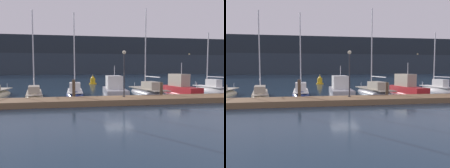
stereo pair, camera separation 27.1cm
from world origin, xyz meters
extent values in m
plane|color=#1E3347|center=(0.00, 0.00, 0.00)|extent=(400.00, 400.00, 0.00)
cube|color=brown|center=(0.00, -1.67, 0.23)|extent=(33.30, 2.80, 0.45)
cylinder|color=#4C3D2D|center=(-4.06, -0.02, 0.96)|extent=(0.28, 0.28, 1.92)
cylinder|color=#4C3D2D|center=(4.06, -0.02, 0.79)|extent=(0.28, 0.28, 1.59)
cylinder|color=silver|center=(-11.73, 7.66, 0.89)|extent=(0.04, 0.04, 0.50)
ellipsoid|color=beige|center=(-8.01, 3.48, 0.00)|extent=(2.87, 7.46, 1.40)
cube|color=#A39984|center=(-8.01, 3.48, 0.48)|extent=(2.41, 6.27, 0.08)
cube|color=#A39984|center=(-7.86, 2.62, 0.86)|extent=(1.38, 2.47, 0.67)
cylinder|color=silver|center=(-8.10, 4.06, 4.62)|extent=(0.12, 0.12, 8.28)
cylinder|color=silver|center=(-7.88, 2.75, 1.84)|extent=(0.53, 2.63, 0.09)
cylinder|color=silver|center=(-8.57, 6.78, 0.73)|extent=(0.04, 0.04, 0.50)
ellipsoid|color=navy|center=(-3.96, 4.29, 0.00)|extent=(1.87, 6.30, 1.44)
cube|color=silver|center=(-3.96, 4.29, 0.49)|extent=(1.57, 5.29, 0.08)
cube|color=silver|center=(-3.96, 3.53, 0.97)|extent=(1.11, 2.02, 0.89)
cylinder|color=silver|center=(-3.97, 4.79, 4.67)|extent=(0.12, 0.12, 8.37)
cylinder|color=silver|center=(-3.96, 3.40, 1.53)|extent=(0.12, 2.79, 0.09)
cylinder|color=silver|center=(-3.99, 7.18, 0.74)|extent=(0.04, 0.04, 0.50)
ellipsoid|color=gray|center=(0.28, 3.69, 0.00)|extent=(2.67, 6.67, 1.14)
cube|color=gray|center=(0.28, 3.69, 0.36)|extent=(2.45, 6.01, 0.72)
cube|color=silver|center=(0.31, 4.35, 1.39)|extent=(1.73, 2.97, 1.35)
cube|color=black|center=(0.38, 5.66, 1.60)|extent=(1.41, 0.33, 0.60)
cylinder|color=silver|center=(0.29, 3.82, 2.61)|extent=(0.07, 0.07, 1.08)
cylinder|color=silver|center=(0.14, 0.94, 1.02)|extent=(0.04, 0.04, 0.60)
ellipsoid|color=gray|center=(4.23, 4.37, 0.00)|extent=(3.39, 7.97, 1.40)
cube|color=#A39984|center=(4.23, 4.37, 0.57)|extent=(2.85, 6.70, 0.08)
cube|color=#A39984|center=(4.38, 3.46, 1.01)|extent=(1.71, 2.65, 0.81)
cylinder|color=silver|center=(4.14, 4.98, 5.13)|extent=(0.12, 0.12, 9.12)
cylinder|color=silver|center=(4.39, 3.37, 1.96)|extent=(0.58, 3.25, 0.09)
cylinder|color=silver|center=(3.70, 7.88, 0.82)|extent=(0.04, 0.04, 0.50)
ellipsoid|color=red|center=(7.88, 3.33, 0.00)|extent=(2.65, 5.92, 1.00)
cube|color=red|center=(7.88, 3.33, 0.43)|extent=(2.42, 5.33, 0.87)
cube|color=#A39984|center=(7.79, 3.89, 1.56)|extent=(1.58, 2.67, 1.38)
cube|color=black|center=(7.61, 5.02, 1.76)|extent=(1.09, 0.43, 0.62)
cylinder|color=silver|center=(7.86, 3.44, 2.89)|extent=(0.07, 0.07, 1.28)
cylinder|color=silver|center=(8.26, 0.96, 1.17)|extent=(0.04, 0.04, 0.60)
ellipsoid|color=white|center=(12.42, 4.98, 0.00)|extent=(2.55, 5.53, 1.61)
cube|color=silver|center=(12.42, 4.98, 0.66)|extent=(2.14, 4.64, 0.08)
cube|color=silver|center=(12.54, 4.36, 1.14)|extent=(1.25, 1.85, 0.89)
cylinder|color=silver|center=(12.34, 5.40, 3.97)|extent=(0.12, 0.12, 6.62)
cylinder|color=silver|center=(12.58, 4.16, 1.86)|extent=(0.57, 2.50, 0.09)
cylinder|color=silver|center=(11.95, 7.39, 0.91)|extent=(0.04, 0.04, 0.50)
cylinder|color=gold|center=(-0.68, 20.49, 0.08)|extent=(1.37, 1.37, 0.16)
cylinder|color=gold|center=(-0.68, 20.49, 0.62)|extent=(0.91, 0.91, 0.92)
cone|color=gold|center=(-0.68, 20.49, 1.33)|extent=(0.64, 0.64, 0.50)
sphere|color=#F9EAB7|center=(-0.68, 20.49, 1.63)|extent=(0.16, 0.16, 0.16)
cylinder|color=#2D2D33|center=(0.21, -1.14, 0.48)|extent=(0.24, 0.24, 0.06)
cylinder|color=#2D2D33|center=(0.21, -1.14, 2.31)|extent=(0.10, 0.10, 3.60)
sphere|color=#F9EAB7|center=(0.21, -1.14, 4.25)|extent=(0.32, 0.32, 0.32)
cube|color=#232B33|center=(0.00, 95.80, 9.20)|extent=(240.00, 16.00, 18.41)
cube|color=#2C363F|center=(17.07, 85.80, 4.72)|extent=(144.00, 10.00, 9.43)
cube|color=#F4DB8C|center=(32.19, 87.75, 3.16)|extent=(0.80, 0.10, 0.80)
cube|color=#F4DB8C|center=(55.91, 87.75, 10.23)|extent=(0.80, 0.10, 0.80)
cube|color=#F4DB8C|center=(-15.86, 87.75, 7.86)|extent=(0.80, 0.10, 0.80)
cube|color=#F4DB8C|center=(54.74, 87.75, 3.61)|extent=(0.80, 0.10, 0.80)
cube|color=#F4DB8C|center=(51.24, 87.75, 6.53)|extent=(0.80, 0.10, 0.80)
camera|label=1|loc=(-4.00, -19.37, 2.92)|focal=35.00mm
camera|label=2|loc=(-3.73, -19.41, 2.92)|focal=35.00mm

